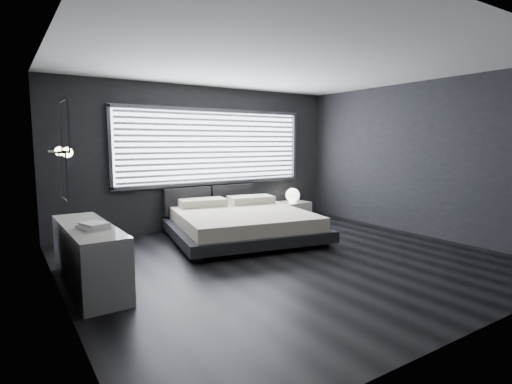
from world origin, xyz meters
TOP-DOWN VIEW (x-y plane):
  - room at (0.00, 0.00)m, footprint 6.04×6.00m
  - window at (0.20, 2.70)m, footprint 4.14×0.09m
  - headboard at (0.06, 2.64)m, footprint 1.96×0.16m
  - sconce_near at (-2.88, 0.05)m, footprint 0.18×0.11m
  - sconce_far at (-2.88, 0.65)m, footprint 0.18×0.11m
  - wall_art_upper at (-2.98, -0.55)m, footprint 0.01×0.48m
  - wall_art_lower at (-2.98, -0.30)m, footprint 0.01×0.48m
  - bed at (0.07, 1.42)m, footprint 2.83×2.74m
  - nightstand at (1.94, 2.35)m, footprint 0.68×0.57m
  - orb_lamp at (1.92, 2.33)m, footprint 0.31×0.31m
  - dresser at (-2.66, 0.38)m, footprint 0.56×1.86m
  - book_stack at (-2.64, 0.14)m, footprint 0.33×0.40m

SIDE VIEW (x-z plane):
  - nightstand at x=1.94m, z-range 0.00..0.39m
  - bed at x=0.07m, z-range -0.02..0.61m
  - dresser at x=-2.66m, z-range 0.00..0.74m
  - orb_lamp at x=1.92m, z-range 0.39..0.70m
  - headboard at x=0.06m, z-range 0.31..0.83m
  - book_stack at x=-2.64m, z-range 0.74..0.81m
  - wall_art_lower at x=-2.98m, z-range 1.14..1.62m
  - room at x=0.00m, z-range 0.00..2.80m
  - sconce_near at x=-2.88m, z-range 1.55..1.66m
  - sconce_far at x=-2.88m, z-range 1.55..1.66m
  - window at x=0.20m, z-range 0.85..2.37m
  - wall_art_upper at x=-2.98m, z-range 1.61..2.09m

